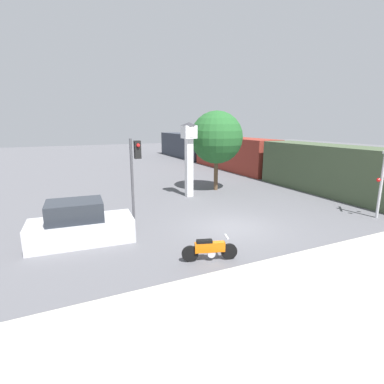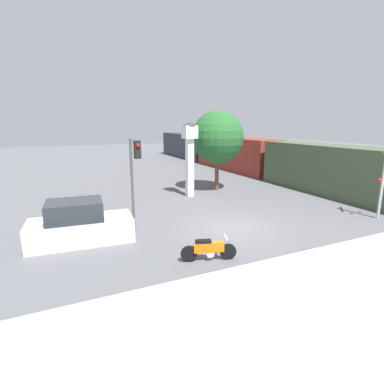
{
  "view_description": "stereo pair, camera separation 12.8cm",
  "coord_description": "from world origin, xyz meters",
  "px_view_note": "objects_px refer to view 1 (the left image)",
  "views": [
    {
      "loc": [
        -7.55,
        -11.51,
        4.92
      ],
      "look_at": [
        -1.34,
        1.67,
        1.54
      ],
      "focal_mm": 28.0,
      "sensor_mm": 36.0,
      "label": 1
    },
    {
      "loc": [
        -7.43,
        -11.56,
        4.92
      ],
      "look_at": [
        -1.34,
        1.67,
        1.54
      ],
      "focal_mm": 28.0,
      "sensor_mm": 36.0,
      "label": 2
    }
  ],
  "objects_px": {
    "street_tree": "(217,138)",
    "traffic_light": "(135,168)",
    "motorcycle": "(210,249)",
    "clock_tower": "(189,149)",
    "freight_train": "(233,153)",
    "railroad_crossing_signal": "(382,180)",
    "parked_car": "(80,225)"
  },
  "relations": [
    {
      "from": "motorcycle",
      "to": "railroad_crossing_signal",
      "type": "xyz_separation_m",
      "value": [
        10.46,
        0.67,
        1.62
      ]
    },
    {
      "from": "freight_train",
      "to": "traffic_light",
      "type": "distance_m",
      "value": 20.28
    },
    {
      "from": "motorcycle",
      "to": "traffic_light",
      "type": "relative_size",
      "value": 0.47
    },
    {
      "from": "clock_tower",
      "to": "street_tree",
      "type": "bearing_deg",
      "value": 19.89
    },
    {
      "from": "street_tree",
      "to": "traffic_light",
      "type": "bearing_deg",
      "value": -142.01
    },
    {
      "from": "railroad_crossing_signal",
      "to": "clock_tower",
      "type": "bearing_deg",
      "value": 129.1
    },
    {
      "from": "freight_train",
      "to": "parked_car",
      "type": "relative_size",
      "value": 8.86
    },
    {
      "from": "motorcycle",
      "to": "parked_car",
      "type": "bearing_deg",
      "value": 154.11
    },
    {
      "from": "clock_tower",
      "to": "freight_train",
      "type": "xyz_separation_m",
      "value": [
        9.49,
        9.18,
        -1.55
      ]
    },
    {
      "from": "railroad_crossing_signal",
      "to": "street_tree",
      "type": "height_order",
      "value": "street_tree"
    },
    {
      "from": "clock_tower",
      "to": "motorcycle",
      "type": "bearing_deg",
      "value": -110.35
    },
    {
      "from": "motorcycle",
      "to": "freight_train",
      "type": "relative_size",
      "value": 0.05
    },
    {
      "from": "motorcycle",
      "to": "clock_tower",
      "type": "height_order",
      "value": "clock_tower"
    },
    {
      "from": "street_tree",
      "to": "parked_car",
      "type": "relative_size",
      "value": 1.34
    },
    {
      "from": "motorcycle",
      "to": "parked_car",
      "type": "height_order",
      "value": "parked_car"
    },
    {
      "from": "motorcycle",
      "to": "clock_tower",
      "type": "xyz_separation_m",
      "value": [
        3.45,
        9.29,
        2.81
      ]
    },
    {
      "from": "traffic_light",
      "to": "parked_car",
      "type": "height_order",
      "value": "traffic_light"
    },
    {
      "from": "freight_train",
      "to": "railroad_crossing_signal",
      "type": "bearing_deg",
      "value": -97.93
    },
    {
      "from": "motorcycle",
      "to": "traffic_light",
      "type": "height_order",
      "value": "traffic_light"
    },
    {
      "from": "traffic_light",
      "to": "street_tree",
      "type": "distance_m",
      "value": 9.7
    },
    {
      "from": "railroad_crossing_signal",
      "to": "street_tree",
      "type": "distance_m",
      "value": 10.69
    },
    {
      "from": "clock_tower",
      "to": "street_tree",
      "type": "relative_size",
      "value": 0.86
    },
    {
      "from": "street_tree",
      "to": "motorcycle",
      "type": "bearing_deg",
      "value": -120.7
    },
    {
      "from": "clock_tower",
      "to": "traffic_light",
      "type": "distance_m",
      "value": 7.05
    },
    {
      "from": "freight_train",
      "to": "motorcycle",
      "type": "bearing_deg",
      "value": -125.01
    },
    {
      "from": "clock_tower",
      "to": "traffic_light",
      "type": "bearing_deg",
      "value": -134.9
    },
    {
      "from": "freight_train",
      "to": "parked_car",
      "type": "xyz_separation_m",
      "value": [
        -17.02,
        -14.65,
        -0.95
      ]
    },
    {
      "from": "parked_car",
      "to": "street_tree",
      "type": "bearing_deg",
      "value": 36.58
    },
    {
      "from": "clock_tower",
      "to": "traffic_light",
      "type": "relative_size",
      "value": 1.17
    },
    {
      "from": "motorcycle",
      "to": "clock_tower",
      "type": "bearing_deg",
      "value": 86.85
    },
    {
      "from": "freight_train",
      "to": "traffic_light",
      "type": "bearing_deg",
      "value": -135.59
    },
    {
      "from": "clock_tower",
      "to": "street_tree",
      "type": "xyz_separation_m",
      "value": [
        2.64,
        0.95,
        0.63
      ]
    }
  ]
}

